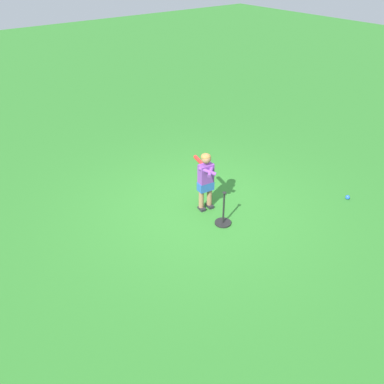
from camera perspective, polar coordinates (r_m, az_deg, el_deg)
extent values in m
plane|color=#2D7528|center=(7.34, 1.31, -2.20)|extent=(40.00, 40.00, 0.00)
cube|color=#232328|center=(7.34, 2.50, -1.96)|extent=(0.16, 0.11, 0.05)
cylinder|color=#996B4C|center=(7.26, 2.45, -0.67)|extent=(0.09, 0.09, 0.34)
cube|color=#232328|center=(7.27, 1.37, -2.33)|extent=(0.16, 0.11, 0.05)
cylinder|color=#996B4C|center=(7.18, 1.30, -1.03)|extent=(0.09, 0.09, 0.34)
cube|color=#2856A8|center=(7.09, 1.92, 0.85)|extent=(0.19, 0.29, 0.16)
cube|color=#753899|center=(6.96, 1.95, 2.62)|extent=(0.18, 0.27, 0.34)
sphere|color=#996B4C|center=(6.83, 2.00, 4.70)|extent=(0.17, 0.17, 0.17)
ellipsoid|color=olive|center=(6.82, 1.96, 4.96)|extent=(0.20, 0.20, 0.11)
sphere|color=red|center=(6.82, 2.58, 2.78)|extent=(0.04, 0.04, 0.04)
cylinder|color=black|center=(6.88, 2.18, 3.19)|extent=(0.14, 0.05, 0.05)
cylinder|color=red|center=(7.04, 1.17, 4.24)|extent=(0.35, 0.12, 0.11)
sphere|color=red|center=(7.16, 0.49, 4.95)|extent=(0.07, 0.07, 0.07)
cylinder|color=#753899|center=(6.85, 2.67, 3.06)|extent=(0.24, 0.28, 0.14)
cylinder|color=#753899|center=(6.82, 2.18, 2.93)|extent=(0.29, 0.23, 0.14)
sphere|color=blue|center=(8.09, 20.98, -0.70)|extent=(0.08, 0.08, 0.08)
cylinder|color=black|center=(6.95, 4.36, -4.32)|extent=(0.28, 0.28, 0.03)
cylinder|color=black|center=(6.79, 4.46, -2.34)|extent=(0.03, 0.03, 0.55)
cone|color=black|center=(6.63, 4.56, -0.23)|extent=(0.07, 0.07, 0.04)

